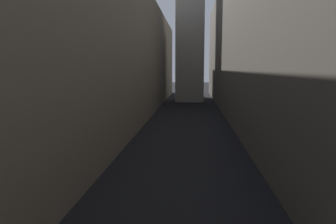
{
  "coord_description": "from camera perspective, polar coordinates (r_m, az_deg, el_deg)",
  "views": [
    {
      "loc": [
        0.72,
        7.06,
        7.22
      ],
      "look_at": [
        0.0,
        16.38,
        5.95
      ],
      "focal_mm": 34.32,
      "sensor_mm": 36.0,
      "label": 1
    }
  ],
  "objects": [
    {
      "name": "ground_plane",
      "position": [
        41.58,
        3.36,
        -2.3
      ],
      "size": [
        264.0,
        264.0,
        0.0
      ],
      "primitive_type": "plane",
      "color": "black"
    },
    {
      "name": "building_block_right",
      "position": [
        44.25,
        17.76,
        12.48
      ],
      "size": [
        10.24,
        108.0,
        22.35
      ],
      "primitive_type": "cube",
      "color": "#60594F",
      "rests_on": "ground"
    },
    {
      "name": "building_block_left",
      "position": [
        44.83,
        -12.25,
        10.04
      ],
      "size": [
        12.98,
        108.0,
        18.35
      ],
      "primitive_type": "cube",
      "color": "#756B5B",
      "rests_on": "ground"
    }
  ]
}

